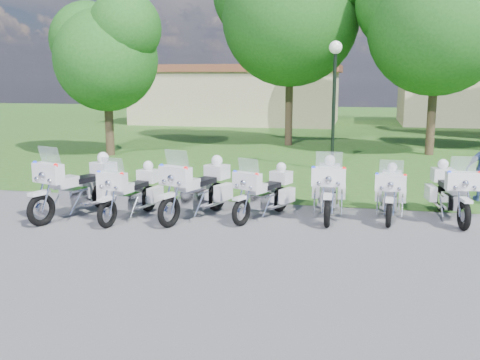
% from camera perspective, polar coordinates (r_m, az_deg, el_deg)
% --- Properties ---
extents(ground, '(100.00, 100.00, 0.00)m').
position_cam_1_polar(ground, '(11.16, -1.38, -5.93)').
color(ground, '#5B5B60').
rests_on(ground, ground).
extents(grass_lawn, '(100.00, 48.00, 0.01)m').
position_cam_1_polar(grass_lawn, '(37.60, 8.53, 5.82)').
color(grass_lawn, '#2C581B').
rests_on(grass_lawn, ground).
extents(motorcycle_0, '(1.39, 2.48, 1.74)m').
position_cam_1_polar(motorcycle_0, '(13.15, -16.84, -0.55)').
color(motorcycle_0, black).
rests_on(motorcycle_0, ground).
extents(motorcycle_1, '(1.02, 2.24, 1.52)m').
position_cam_1_polar(motorcycle_1, '(12.66, -11.45, -1.16)').
color(motorcycle_1, black).
rests_on(motorcycle_1, ground).
extents(motorcycle_2, '(1.36, 2.39, 1.68)m').
position_cam_1_polar(motorcycle_2, '(12.48, -4.52, -0.83)').
color(motorcycle_2, black).
rests_on(motorcycle_2, ground).
extents(motorcycle_3, '(1.29, 2.06, 1.48)m').
position_cam_1_polar(motorcycle_3, '(12.46, 2.68, -1.21)').
color(motorcycle_3, black).
rests_on(motorcycle_3, ground).
extents(motorcycle_4, '(0.84, 2.44, 1.64)m').
position_cam_1_polar(motorcycle_4, '(12.75, 9.44, -0.77)').
color(motorcycle_4, black).
rests_on(motorcycle_4, ground).
extents(motorcycle_5, '(0.81, 2.17, 1.46)m').
position_cam_1_polar(motorcycle_5, '(12.93, 15.76, -1.21)').
color(motorcycle_5, black).
rests_on(motorcycle_5, ground).
extents(motorcycle_6, '(0.97, 2.33, 1.57)m').
position_cam_1_polar(motorcycle_6, '(13.24, 21.57, -1.09)').
color(motorcycle_6, black).
rests_on(motorcycle_6, ground).
extents(lamp_post, '(0.44, 0.44, 4.45)m').
position_cam_1_polar(lamp_post, '(18.79, 10.07, 11.04)').
color(lamp_post, black).
rests_on(lamp_post, ground).
extents(tree_0, '(4.95, 4.22, 6.60)m').
position_cam_1_polar(tree_0, '(23.12, -14.18, 13.36)').
color(tree_0, '#38281C').
rests_on(tree_0, ground).
extents(tree_1, '(7.47, 6.37, 9.96)m').
position_cam_1_polar(tree_1, '(26.18, 5.31, 18.20)').
color(tree_1, '#38281C').
rests_on(tree_1, ground).
extents(tree_2, '(6.60, 5.63, 8.80)m').
position_cam_1_polar(tree_2, '(24.09, 20.26, 16.40)').
color(tree_2, '#38281C').
rests_on(tree_2, ground).
extents(building_west, '(14.56, 8.32, 4.10)m').
position_cam_1_polar(building_west, '(39.33, -0.14, 9.17)').
color(building_west, tan).
rests_on(building_west, ground).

